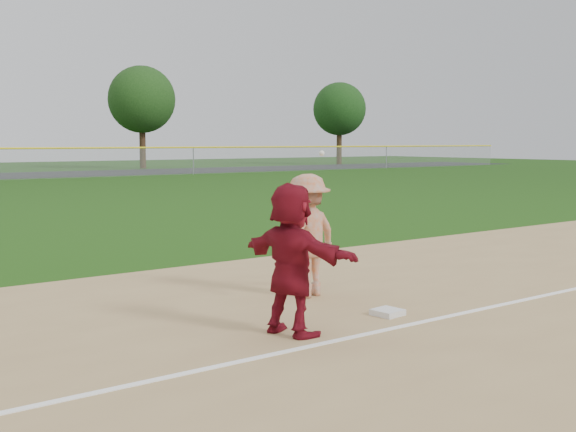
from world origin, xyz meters
TOP-DOWN VIEW (x-y plane):
  - ground at (0.00, 0.00)m, footprint 160.00×160.00m
  - foul_line at (0.00, -0.80)m, footprint 60.00×0.10m
  - first_base at (0.44, -0.23)m, footprint 0.41×0.41m
  - base_runner at (-1.23, -0.22)m, footprint 0.90×1.86m
  - first_base_play at (0.33, 1.43)m, footprint 1.36×1.10m
  - tree_3 at (22.00, 52.80)m, footprint 6.00×6.00m
  - tree_4 at (44.00, 51.20)m, footprint 5.60×5.60m

SIDE VIEW (x-z plane):
  - ground at x=0.00m, z-range 0.00..0.00m
  - foul_line at x=0.00m, z-range 0.02..0.03m
  - first_base at x=0.44m, z-range 0.02..0.10m
  - base_runner at x=-1.23m, z-range 0.02..1.94m
  - first_base_play at x=0.33m, z-range -0.16..2.12m
  - tree_4 at x=44.00m, z-range 1.51..10.18m
  - tree_3 at x=22.00m, z-range 1.57..10.76m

